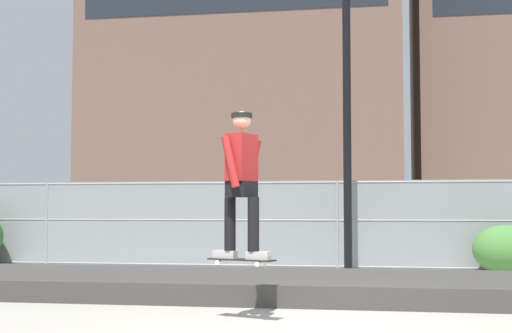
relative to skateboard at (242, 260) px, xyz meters
name	(u,v)px	position (x,y,z in m)	size (l,w,h in m)	color
ground_plane	(303,331)	(0.74, -0.53, -0.68)	(120.00, 120.00, 0.00)	#9E998E
gravel_berm	(322,286)	(0.74, 2.42, -0.54)	(15.73, 2.75, 0.29)	#3D3A38
skateboard	(242,260)	(0.00, 0.00, 0.00)	(0.82, 0.46, 0.07)	black
skater	(242,175)	(0.00, 0.00, 0.96)	(0.71, 0.62, 1.68)	#B2ADA8
chain_fence	(337,224)	(0.74, 6.94, 0.25)	(25.91, 0.06, 1.85)	gray
street_lamp	(346,39)	(0.99, 6.05, 3.94)	(0.44, 0.44, 7.54)	black
parked_car_near	(200,225)	(-2.96, 10.00, 0.15)	(4.55, 2.25, 1.66)	black
parked_car_mid	(407,226)	(2.31, 10.02, 0.15)	(4.50, 2.15, 1.66)	#566B4C
library_building	(250,59)	(-6.68, 38.93, 10.72)	(19.90, 12.88, 22.80)	brown
shrub_right	(505,250)	(3.98, 6.34, -0.21)	(1.22, 1.00, 0.95)	#477F38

